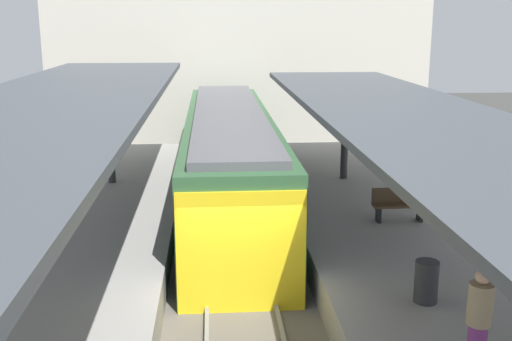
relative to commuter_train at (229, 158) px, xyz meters
name	(u,v)px	position (x,y,z in m)	size (l,w,h in m)	color
ground_plane	(241,318)	(0.00, -7.82, -1.73)	(80.00, 80.00, 0.00)	#383835
platform_left	(56,302)	(-3.80, -7.82, -1.23)	(4.40, 28.00, 1.00)	gray
platform_right	(419,290)	(3.80, -7.82, -1.23)	(4.40, 28.00, 1.00)	gray
track_ballast	(241,313)	(0.00, -7.82, -1.63)	(3.20, 28.00, 0.20)	#59544C
rail_near_side	(207,307)	(-0.72, -7.82, -1.46)	(0.08, 28.00, 0.14)	slate
rail_far_side	(275,305)	(0.72, -7.82, -1.46)	(0.08, 28.00, 0.14)	slate
commuter_train	(229,158)	(0.00, 0.00, 0.00)	(2.78, 15.94, 3.10)	#2D5633
canopy_left	(58,102)	(-3.80, -6.42, 2.69)	(4.18, 21.00, 3.55)	#333335
canopy_right	(408,116)	(3.80, -6.42, 2.31)	(4.18, 21.00, 3.16)	#333335
platform_bench	(399,203)	(4.28, -4.63, -0.26)	(1.40, 0.41, 0.86)	black
litter_bin	(426,282)	(3.36, -9.37, -0.33)	(0.44, 0.44, 0.80)	#2D2D30
passenger_near_bench	(479,321)	(3.26, -11.79, 0.13)	(0.36, 0.36, 1.66)	#7A337A
station_building_backdrop	(238,33)	(0.84, 12.18, 3.77)	(18.00, 6.00, 11.00)	beige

